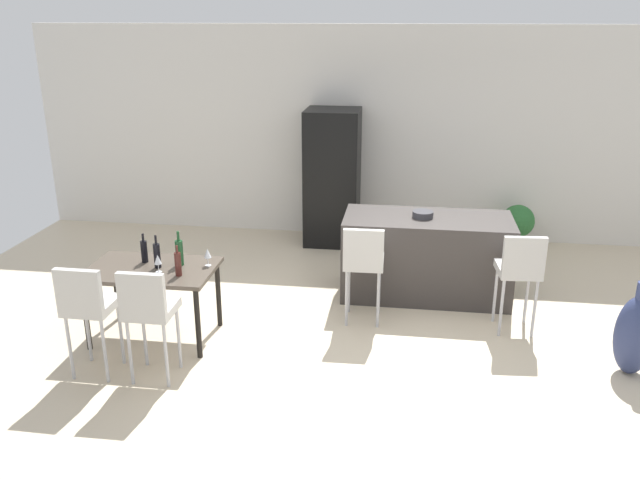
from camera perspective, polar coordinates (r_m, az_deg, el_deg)
The scene contains 18 objects.
ground_plane at distance 6.51m, azimuth 4.21°, elevation -8.39°, with size 10.00×10.00×0.00m, color beige.
back_wall at distance 9.04m, azimuth 5.89°, elevation 9.31°, with size 10.00×0.12×2.90m, color silver.
kitchen_island at distance 7.30m, azimuth 9.39°, elevation -1.46°, with size 1.84×0.82×0.92m, color #383330.
bar_chair_left at distance 6.48m, azimuth 3.89°, elevation -1.73°, with size 0.41×0.41×1.05m.
bar_chair_middle at distance 6.56m, azimuth 17.30°, elevation -2.33°, with size 0.43×0.43×1.05m.
dining_table at distance 6.39m, azimuth -14.69°, elevation -3.03°, with size 1.21×0.78×0.74m.
dining_chair_near at distance 5.87m, azimuth -19.94°, elevation -5.28°, with size 0.40×0.40×1.05m.
dining_chair_far at distance 5.64m, azimuth -14.99°, elevation -5.76°, with size 0.40×0.40×1.05m.
wine_bottle_far at distance 6.30m, azimuth -14.25°, elevation -1.31°, with size 0.06×0.06×0.33m.
wine_bottle_left at distance 6.48m, azimuth -15.32°, elevation -0.95°, with size 0.06×0.06×0.29m.
wine_bottle_end at distance 6.32m, azimuth -12.36°, elevation -1.06°, with size 0.07×0.07×0.34m.
wine_bottle_middle at distance 6.07m, azimuth -12.48°, elevation -2.06°, with size 0.06×0.06×0.30m.
wine_glass_right at distance 6.19m, azimuth -14.19°, elevation -1.71°, with size 0.07×0.07×0.17m.
wine_glass_near at distance 6.25m, azimuth -9.94°, elevation -1.19°, with size 0.07×0.07×0.17m.
refrigerator at distance 8.78m, azimuth 1.11°, elevation 5.56°, with size 0.72×0.68×1.84m, color black.
fruit_bowl at distance 7.13m, azimuth 9.11°, elevation 2.26°, with size 0.23×0.23×0.07m, color #333338.
floor_vase at distance 6.33m, azimuth 26.12°, elevation -7.55°, with size 0.34×0.34×0.88m.
potted_plant at distance 8.98m, azimuth 17.12°, elevation 1.37°, with size 0.43×0.43×0.63m.
Camera 1 is at (0.34, -5.74, 3.05)m, focal length 36.09 mm.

